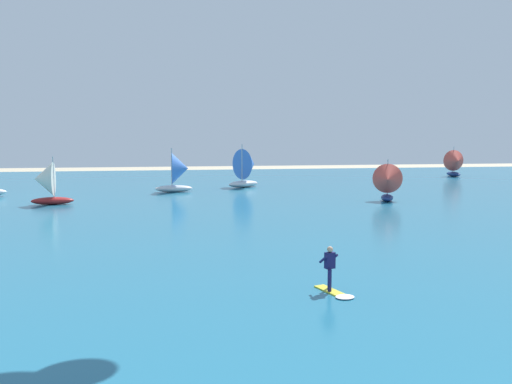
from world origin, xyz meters
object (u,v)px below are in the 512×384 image
sailboat_trailing (455,163)px  sailboat_heeled_over (247,167)px  sailboat_mid_left (388,182)px  sailboat_outermost (179,172)px  kitesurfer (333,276)px  sailboat_mid_right (46,183)px

sailboat_trailing → sailboat_heeled_over: size_ratio=0.89×
sailboat_mid_left → sailboat_heeled_over: size_ratio=0.75×
sailboat_outermost → sailboat_mid_left: bearing=-33.6°
sailboat_heeled_over → sailboat_trailing: bearing=18.5°
sailboat_mid_left → sailboat_outermost: size_ratio=0.81×
kitesurfer → sailboat_heeled_over: 42.59m
kitesurfer → sailboat_mid_right: 32.98m
sailboat_mid_right → sailboat_heeled_over: bearing=34.1°
kitesurfer → sailboat_trailing: (37.68, 53.59, 1.44)m
sailboat_mid_right → sailboat_trailing: sailboat_trailing is taller
kitesurfer → sailboat_mid_left: bearing=61.5°
kitesurfer → sailboat_outermost: size_ratio=0.44×
sailboat_mid_left → sailboat_mid_right: bearing=174.1°
sailboat_mid_left → sailboat_mid_right: 29.86m
sailboat_mid_right → sailboat_heeled_over: 23.81m
sailboat_mid_left → sailboat_trailing: size_ratio=0.85×
sailboat_mid_right → sailboat_outermost: bearing=37.7°
sailboat_heeled_over → sailboat_outermost: sailboat_heeled_over is taller
sailboat_mid_left → sailboat_trailing: 36.35m
sailboat_trailing → sailboat_heeled_over: bearing=-161.5°
sailboat_trailing → sailboat_heeled_over: sailboat_heeled_over is taller
sailboat_mid_right → sailboat_outermost: 14.66m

